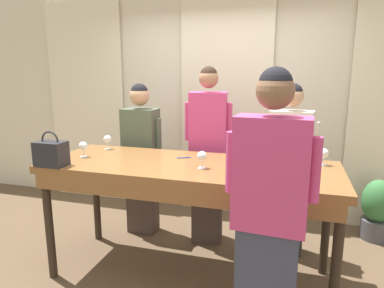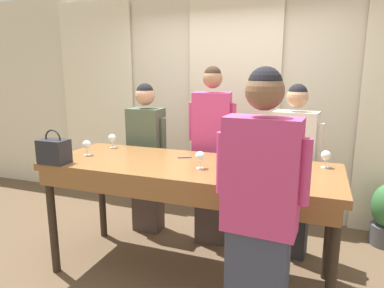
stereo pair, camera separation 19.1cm
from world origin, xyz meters
name	(u,v)px [view 1 (the left image)]	position (x,y,z in m)	size (l,w,h in m)	color
ground_plane	(189,274)	(0.00, 0.00, 0.00)	(18.00, 18.00, 0.00)	brown
wall_back	(226,102)	(0.00, 1.58, 1.40)	(12.00, 0.06, 2.80)	beige
curtain_panel_left	(87,103)	(-1.95, 1.52, 1.34)	(1.11, 0.03, 2.69)	#EFE5C6
curtain_panel_center	(225,107)	(0.00, 1.52, 1.34)	(1.11, 0.03, 2.69)	#EFE5C6
tasting_bar	(188,176)	(0.00, -0.02, 0.93)	(2.44, 0.89, 1.03)	brown
wine_bottle	(295,166)	(0.84, -0.24, 1.14)	(0.08, 0.08, 0.32)	black
handbag	(51,153)	(-1.05, -0.37, 1.13)	(0.24, 0.16, 0.29)	#232328
wine_glass_front_left	(202,157)	(0.14, -0.10, 1.12)	(0.08, 0.08, 0.14)	white
wine_glass_front_mid	(108,139)	(-0.93, 0.30, 1.12)	(0.08, 0.08, 0.14)	white
wine_glass_front_right	(236,147)	(0.34, 0.32, 1.12)	(0.08, 0.08, 0.14)	white
wine_glass_center_left	(247,170)	(0.53, -0.38, 1.12)	(0.08, 0.08, 0.14)	white
wine_glass_center_mid	(324,154)	(1.07, 0.27, 1.12)	(0.08, 0.08, 0.14)	white
wine_glass_center_right	(266,161)	(0.64, -0.10, 1.12)	(0.08, 0.08, 0.14)	white
wine_glass_back_left	(83,146)	(-0.97, -0.05, 1.12)	(0.08, 0.08, 0.14)	white
pen	(184,158)	(-0.10, 0.17, 1.03)	(0.11, 0.06, 0.01)	#193399
guest_olive_jacket	(141,157)	(-0.75, 0.68, 0.86)	(0.48, 0.25, 1.66)	#473833
guest_pink_top	(208,155)	(-0.01, 0.68, 0.93)	(0.48, 0.32, 1.83)	#473833
guest_cream_sweater	(289,168)	(0.80, 0.68, 0.86)	(0.51, 0.27, 1.67)	#28282D
host_pouring	(269,214)	(0.70, -0.67, 0.95)	(0.55, 0.23, 1.81)	#383D51
potted_plant	(377,209)	(1.73, 1.22, 0.34)	(0.33, 0.33, 0.66)	#4C4C51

